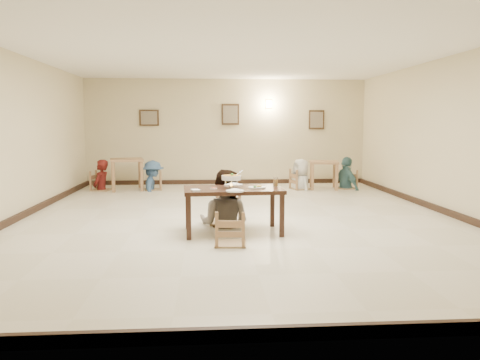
{
  "coord_description": "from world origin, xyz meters",
  "views": [
    {
      "loc": [
        -0.58,
        -8.49,
        1.72
      ],
      "look_at": [
        -0.02,
        -0.64,
        0.78
      ],
      "focal_mm": 35.0,
      "sensor_mm": 36.0,
      "label": 1
    }
  ],
  "objects": [
    {
      "name": "bg_chair_rr",
      "position": [
        3.16,
        3.73,
        0.47
      ],
      "size": [
        0.44,
        0.44,
        0.94
      ],
      "rotation": [
        0.0,
        0.0,
        -1.21
      ],
      "color": "tan",
      "rests_on": "floor"
    },
    {
      "name": "wall_back",
      "position": [
        0.0,
        5.0,
        1.5
      ],
      "size": [
        10.0,
        0.0,
        10.0
      ],
      "primitive_type": "plane",
      "rotation": [
        1.57,
        0.0,
        0.0
      ],
      "color": "beige",
      "rests_on": "floor"
    },
    {
      "name": "picture_a",
      "position": [
        -2.2,
        4.96,
        1.9
      ],
      "size": [
        0.55,
        0.04,
        0.45
      ],
      "color": "#342213",
      "rests_on": "wall_back"
    },
    {
      "name": "bg_table_left",
      "position": [
        -2.67,
        3.86,
        0.69
      ],
      "size": [
        0.98,
        0.98,
        0.83
      ],
      "rotation": [
        0.0,
        0.0,
        0.21
      ],
      "color": "#A67B55",
      "rests_on": "floor"
    },
    {
      "name": "wall_front",
      "position": [
        0.0,
        -5.0,
        1.5
      ],
      "size": [
        10.0,
        0.0,
        10.0
      ],
      "primitive_type": "plane",
      "rotation": [
        -1.57,
        0.0,
        0.0
      ],
      "color": "beige",
      "rests_on": "floor"
    },
    {
      "name": "curry_warmer",
      "position": [
        -0.2,
        -1.21,
        0.88
      ],
      "size": [
        0.34,
        0.31,
        0.28
      ],
      "color": "silver",
      "rests_on": "main_table"
    },
    {
      "name": "baseboard_front",
      "position": [
        0.0,
        -4.97,
        0.06
      ],
      "size": [
        8.0,
        0.06,
        0.12
      ],
      "primitive_type": "cube",
      "color": "black",
      "rests_on": "floor"
    },
    {
      "name": "ceiling",
      "position": [
        0.0,
        0.0,
        3.0
      ],
      "size": [
        10.0,
        10.0,
        0.0
      ],
      "primitive_type": "plane",
      "color": "white",
      "rests_on": "wall_back"
    },
    {
      "name": "bg_diner_d",
      "position": [
        3.16,
        3.73,
        0.86
      ],
      "size": [
        0.73,
        1.09,
        1.71
      ],
      "primitive_type": "imported",
      "rotation": [
        0.0,
        0.0,
        1.91
      ],
      "color": "slate",
      "rests_on": "floor"
    },
    {
      "name": "main_table",
      "position": [
        -0.17,
        -1.21,
        0.64
      ],
      "size": [
        1.58,
        0.95,
        0.72
      ],
      "rotation": [
        0.0,
        0.0,
        0.06
      ],
      "color": "#341C12",
      "rests_on": "floor"
    },
    {
      "name": "rice_plate_far",
      "position": [
        -0.15,
        -0.93,
        0.74
      ],
      "size": [
        0.3,
        0.3,
        0.07
      ],
      "color": "white",
      "rests_on": "main_table"
    },
    {
      "name": "fried_plate",
      "position": [
        0.2,
        -1.28,
        0.74
      ],
      "size": [
        0.27,
        0.27,
        0.06
      ],
      "color": "white",
      "rests_on": "main_table"
    },
    {
      "name": "chair_far",
      "position": [
        -0.25,
        -0.49,
        0.52
      ],
      "size": [
        0.49,
        0.49,
        1.05
      ],
      "rotation": [
        0.0,
        0.0,
        -0.22
      ],
      "color": "tan",
      "rests_on": "floor"
    },
    {
      "name": "chair_near",
      "position": [
        -0.25,
        -1.94,
        0.48
      ],
      "size": [
        0.45,
        0.45,
        0.96
      ],
      "rotation": [
        0.0,
        0.0,
        3.06
      ],
      "color": "tan",
      "rests_on": "floor"
    },
    {
      "name": "bg_chair_ll",
      "position": [
        -3.34,
        3.84,
        0.48
      ],
      "size": [
        0.45,
        0.45,
        0.97
      ],
      "rotation": [
        0.0,
        0.0,
        1.4
      ],
      "color": "tan",
      "rests_on": "floor"
    },
    {
      "name": "chili_dish",
      "position": [
        -0.48,
        -1.32,
        0.73
      ],
      "size": [
        0.1,
        0.1,
        0.02
      ],
      "color": "white",
      "rests_on": "main_table"
    },
    {
      "name": "floor",
      "position": [
        0.0,
        0.0,
        0.0
      ],
      "size": [
        10.0,
        10.0,
        0.0
      ],
      "primitive_type": "plane",
      "color": "beige",
      "rests_on": "ground"
    },
    {
      "name": "bg_chair_rl",
      "position": [
        1.91,
        3.71,
        0.5
      ],
      "size": [
        0.47,
        0.47,
        1.01
      ],
      "rotation": [
        0.0,
        0.0,
        1.85
      ],
      "color": "tan",
      "rests_on": "floor"
    },
    {
      "name": "main_diner",
      "position": [
        -0.29,
        -0.59,
        0.95
      ],
      "size": [
        1.13,
        1.01,
        1.91
      ],
      "primitive_type": "imported",
      "rotation": [
        0.0,
        0.0,
        2.77
      ],
      "color": "gray",
      "rests_on": "floor"
    },
    {
      "name": "wall_sconce",
      "position": [
        1.2,
        4.96,
        2.3
      ],
      "size": [
        0.16,
        0.05,
        0.22
      ],
      "primitive_type": "cube",
      "color": "#FFD88C",
      "rests_on": "wall_back"
    },
    {
      "name": "bg_diner_a",
      "position": [
        -3.34,
        3.84,
        0.81
      ],
      "size": [
        0.52,
        0.67,
        1.61
      ],
      "primitive_type": "imported",
      "rotation": [
        0.0,
        0.0,
        4.46
      ],
      "color": "#561412",
      "rests_on": "floor"
    },
    {
      "name": "bg_table_right",
      "position": [
        2.53,
        3.74,
        0.61
      ],
      "size": [
        0.86,
        0.86,
        0.74
      ],
      "rotation": [
        0.0,
        0.0,
        -0.18
      ],
      "color": "#A67B55",
      "rests_on": "floor"
    },
    {
      "name": "napkin_cutlery",
      "position": [
        -0.75,
        -1.53,
        0.73
      ],
      "size": [
        0.18,
        0.24,
        0.03
      ],
      "color": "white",
      "rests_on": "main_table"
    },
    {
      "name": "drink_glass",
      "position": [
        0.52,
        -1.08,
        0.79
      ],
      "size": [
        0.08,
        0.08,
        0.15
      ],
      "color": "white",
      "rests_on": "main_table"
    },
    {
      "name": "bg_diner_b",
      "position": [
        -2.0,
        3.83,
        0.78
      ],
      "size": [
        0.62,
        1.03,
        1.55
      ],
      "primitive_type": "imported",
      "rotation": [
        0.0,
        0.0,
        1.62
      ],
      "color": "#3E6592",
      "rests_on": "floor"
    },
    {
      "name": "bg_chair_lr",
      "position": [
        -2.0,
        3.83,
        0.47
      ],
      "size": [
        0.44,
        0.44,
        0.94
      ],
      "rotation": [
        0.0,
        0.0,
        -1.41
      ],
      "color": "tan",
      "rests_on": "floor"
    },
    {
      "name": "picture_b",
      "position": [
        0.1,
        4.96,
        2.0
      ],
      "size": [
        0.5,
        0.04,
        0.6
      ],
      "color": "#342213",
      "rests_on": "wall_back"
    },
    {
      "name": "baseboard_right",
      "position": [
        3.97,
        0.0,
        0.06
      ],
      "size": [
        0.06,
        10.0,
        0.12
      ],
      "primitive_type": "cube",
      "color": "black",
      "rests_on": "floor"
    },
    {
      "name": "baseboard_left",
      "position": [
        -3.97,
        0.0,
        0.06
      ],
      "size": [
        0.06,
        10.0,
        0.12
      ],
      "primitive_type": "cube",
      "color": "black",
      "rests_on": "floor"
    },
    {
      "name": "bg_diner_c",
      "position": [
        1.91,
        3.71,
        0.81
      ],
      "size": [
        0.72,
        0.9,
        1.61
      ],
      "primitive_type": "imported",
      "rotation": [
        0.0,
        0.0,
        5.0
      ],
      "color": "silver",
      "rests_on": "floor"
    },
    {
      "name": "picture_c",
      "position": [
        2.6,
        4.96,
        1.85
      ],
      "size": [
        0.45,
        0.04,
        0.55
      ],
      "color": "#342213",
      "rests_on": "wall_back"
    },
    {
      "name": "baseboard_back",
      "position": [
        0.0,
        4.97,
        0.06
      ],
      "size": [
        8.0,
        0.06,
        0.12
      ],
      "primitive_type": "cube",
      "color": "black",
      "rests_on": "floor"
    },
    {
      "name": "wall_left",
      "position": [
        -4.0,
        0.0,
        1.5
      ],
      "size": [
        0.0,
        10.0,
        10.0
      ],
      "primitive_type": "plane",
      "rotation": [
        1.57,
        0.0,
        1.57
      ],
      "color": "beige",
      "rests_on": "floor"
    },
    {
      "name": "wall_right",
      "position": [
        4.0,
        0.0,
        1.5
      ],
      "size": [
        0.0,
        10.0,
        10.0
      ],
      "primitive_type": "plane",
      "rotation": [
        1.57,
        0.0,
        -1.57
      ],
      "color": "beige",
      "rests_on": "floor"
    },
    {
      "name": "rice_plate_near",
      "position": [
        -0.17,
        -1.62,
        0.73
      ],
      "size": [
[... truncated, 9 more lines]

